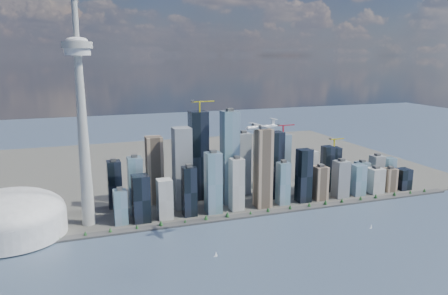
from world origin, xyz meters
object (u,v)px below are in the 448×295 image
object	(u,v)px
sailboat_west	(216,255)
sailboat_east	(371,227)
needle_tower	(81,109)
dome_stadium	(10,217)
airplane	(261,127)

from	to	relation	value
sailboat_west	sailboat_east	size ratio (longest dim) A/B	1.04
sailboat_west	sailboat_east	world-z (taller)	sailboat_west
needle_tower	sailboat_east	xyz separation A→B (m)	(527.32, -202.67, -232.84)
dome_stadium	sailboat_west	xyz separation A→B (m)	(337.31, -208.14, -36.30)
sailboat_west	sailboat_east	xyz separation A→B (m)	(330.02, 15.47, -0.13)
needle_tower	sailboat_west	size ratio (longest dim) A/B	56.35
airplane	sailboat_west	bearing A→B (deg)	-175.09
airplane	sailboat_east	bearing A→B (deg)	-10.82
needle_tower	dome_stadium	world-z (taller)	needle_tower
airplane	sailboat_east	xyz separation A→B (m)	(239.20, -7.19, -213.27)
dome_stadium	sailboat_east	bearing A→B (deg)	-16.10
dome_stadium	needle_tower	bearing A→B (deg)	4.09
dome_stadium	sailboat_west	distance (m)	398.01
sailboat_west	sailboat_east	bearing A→B (deg)	3.10
needle_tower	sailboat_west	distance (m)	375.05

